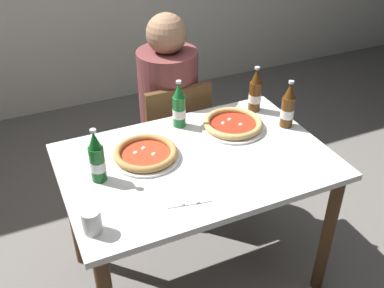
{
  "coord_description": "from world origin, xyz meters",
  "views": [
    {
      "loc": [
        -0.69,
        -1.48,
        1.91
      ],
      "look_at": [
        0.0,
        0.05,
        0.8
      ],
      "focal_mm": 41.78,
      "sensor_mm": 36.0,
      "label": 1
    }
  ],
  "objects_px": {
    "pizza_margherita_near": "(233,124)",
    "beer_bottle_right": "(179,107)",
    "diner_seated": "(169,118)",
    "pizza_marinara_far": "(146,154)",
    "paper_cup": "(92,221)",
    "beer_bottle_extra": "(97,159)",
    "beer_bottle_center": "(288,107)",
    "chair_behind_table": "(173,137)",
    "napkin_with_cutlery": "(185,190)",
    "dining_table_main": "(196,179)",
    "beer_bottle_left": "(255,92)"
  },
  "relations": [
    {
      "from": "diner_seated",
      "to": "beer_bottle_right",
      "type": "bearing_deg",
      "value": -103.05
    },
    {
      "from": "pizza_margherita_near",
      "to": "napkin_with_cutlery",
      "type": "relative_size",
      "value": 1.54
    },
    {
      "from": "dining_table_main",
      "to": "paper_cup",
      "type": "bearing_deg",
      "value": -154.43
    },
    {
      "from": "beer_bottle_left",
      "to": "beer_bottle_right",
      "type": "relative_size",
      "value": 1.0
    },
    {
      "from": "dining_table_main",
      "to": "diner_seated",
      "type": "height_order",
      "value": "diner_seated"
    },
    {
      "from": "pizza_marinara_far",
      "to": "paper_cup",
      "type": "height_order",
      "value": "paper_cup"
    },
    {
      "from": "pizza_marinara_far",
      "to": "beer_bottle_left",
      "type": "height_order",
      "value": "beer_bottle_left"
    },
    {
      "from": "beer_bottle_extra",
      "to": "paper_cup",
      "type": "relative_size",
      "value": 2.6
    },
    {
      "from": "diner_seated",
      "to": "beer_bottle_center",
      "type": "distance_m",
      "value": 0.76
    },
    {
      "from": "dining_table_main",
      "to": "pizza_marinara_far",
      "type": "distance_m",
      "value": 0.27
    },
    {
      "from": "diner_seated",
      "to": "pizza_margherita_near",
      "type": "distance_m",
      "value": 0.55
    },
    {
      "from": "pizza_marinara_far",
      "to": "chair_behind_table",
      "type": "bearing_deg",
      "value": 56.84
    },
    {
      "from": "diner_seated",
      "to": "paper_cup",
      "type": "relative_size",
      "value": 12.73
    },
    {
      "from": "beer_bottle_center",
      "to": "paper_cup",
      "type": "relative_size",
      "value": 2.6
    },
    {
      "from": "paper_cup",
      "to": "pizza_margherita_near",
      "type": "bearing_deg",
      "value": 27.61
    },
    {
      "from": "pizza_marinara_far",
      "to": "beer_bottle_extra",
      "type": "xyz_separation_m",
      "value": [
        -0.23,
        -0.07,
        0.08
      ]
    },
    {
      "from": "napkin_with_cutlery",
      "to": "paper_cup",
      "type": "bearing_deg",
      "value": -169.89
    },
    {
      "from": "chair_behind_table",
      "to": "pizza_margherita_near",
      "type": "bearing_deg",
      "value": 109.76
    },
    {
      "from": "paper_cup",
      "to": "napkin_with_cutlery",
      "type": "bearing_deg",
      "value": 10.11
    },
    {
      "from": "beer_bottle_right",
      "to": "beer_bottle_extra",
      "type": "height_order",
      "value": "same"
    },
    {
      "from": "beer_bottle_left",
      "to": "diner_seated",
      "type": "bearing_deg",
      "value": 132.33
    },
    {
      "from": "pizza_margherita_near",
      "to": "beer_bottle_extra",
      "type": "relative_size",
      "value": 1.3
    },
    {
      "from": "diner_seated",
      "to": "pizza_marinara_far",
      "type": "bearing_deg",
      "value": -120.8
    },
    {
      "from": "dining_table_main",
      "to": "beer_bottle_center",
      "type": "distance_m",
      "value": 0.58
    },
    {
      "from": "pizza_marinara_far",
      "to": "beer_bottle_left",
      "type": "xyz_separation_m",
      "value": [
        0.67,
        0.18,
        0.08
      ]
    },
    {
      "from": "chair_behind_table",
      "to": "beer_bottle_right",
      "type": "bearing_deg",
      "value": 75.92
    },
    {
      "from": "chair_behind_table",
      "to": "diner_seated",
      "type": "height_order",
      "value": "diner_seated"
    },
    {
      "from": "chair_behind_table",
      "to": "beer_bottle_left",
      "type": "xyz_separation_m",
      "value": [
        0.34,
        -0.32,
        0.37
      ]
    },
    {
      "from": "pizza_margherita_near",
      "to": "napkin_with_cutlery",
      "type": "distance_m",
      "value": 0.55
    },
    {
      "from": "chair_behind_table",
      "to": "beer_bottle_right",
      "type": "height_order",
      "value": "beer_bottle_right"
    },
    {
      "from": "pizza_marinara_far",
      "to": "beer_bottle_extra",
      "type": "height_order",
      "value": "beer_bottle_extra"
    },
    {
      "from": "beer_bottle_left",
      "to": "beer_bottle_extra",
      "type": "xyz_separation_m",
      "value": [
        -0.9,
        -0.25,
        0.0
      ]
    },
    {
      "from": "beer_bottle_left",
      "to": "paper_cup",
      "type": "distance_m",
      "value": 1.14
    },
    {
      "from": "napkin_with_cutlery",
      "to": "beer_bottle_left",
      "type": "bearing_deg",
      "value": 37.74
    },
    {
      "from": "dining_table_main",
      "to": "beer_bottle_left",
      "type": "relative_size",
      "value": 4.86
    },
    {
      "from": "chair_behind_table",
      "to": "napkin_with_cutlery",
      "type": "distance_m",
      "value": 0.88
    },
    {
      "from": "chair_behind_table",
      "to": "paper_cup",
      "type": "height_order",
      "value": "chair_behind_table"
    },
    {
      "from": "pizza_marinara_far",
      "to": "beer_bottle_center",
      "type": "relative_size",
      "value": 1.27
    },
    {
      "from": "pizza_margherita_near",
      "to": "napkin_with_cutlery",
      "type": "xyz_separation_m",
      "value": [
        -0.42,
        -0.35,
        -0.02
      ]
    },
    {
      "from": "diner_seated",
      "to": "pizza_margherita_near",
      "type": "xyz_separation_m",
      "value": [
        0.15,
        -0.49,
        0.19
      ]
    },
    {
      "from": "dining_table_main",
      "to": "pizza_marinara_far",
      "type": "height_order",
      "value": "pizza_marinara_far"
    },
    {
      "from": "napkin_with_cutlery",
      "to": "dining_table_main",
      "type": "bearing_deg",
      "value": 53.09
    },
    {
      "from": "beer_bottle_right",
      "to": "beer_bottle_extra",
      "type": "bearing_deg",
      "value": -150.93
    },
    {
      "from": "chair_behind_table",
      "to": "beer_bottle_right",
      "type": "distance_m",
      "value": 0.49
    },
    {
      "from": "diner_seated",
      "to": "pizza_margherita_near",
      "type": "relative_size",
      "value": 3.75
    },
    {
      "from": "chair_behind_table",
      "to": "beer_bottle_extra",
      "type": "bearing_deg",
      "value": 46.53
    },
    {
      "from": "beer_bottle_right",
      "to": "chair_behind_table",
      "type": "bearing_deg",
      "value": 75.09
    },
    {
      "from": "paper_cup",
      "to": "pizza_marinara_far",
      "type": "bearing_deg",
      "value": 47.38
    },
    {
      "from": "pizza_margherita_near",
      "to": "beer_bottle_right",
      "type": "distance_m",
      "value": 0.28
    },
    {
      "from": "beer_bottle_center",
      "to": "beer_bottle_right",
      "type": "bearing_deg",
      "value": 155.43
    }
  ]
}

